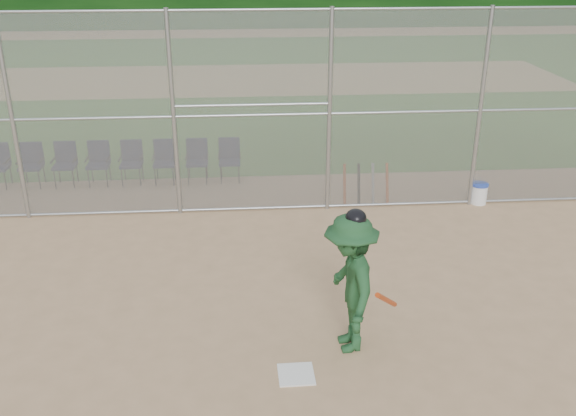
{
  "coord_description": "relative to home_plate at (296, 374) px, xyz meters",
  "views": [
    {
      "loc": [
        -0.74,
        -7.07,
        5.19
      ],
      "look_at": [
        0.0,
        2.5,
        1.1
      ],
      "focal_mm": 40.0,
      "sensor_mm": 36.0,
      "label": 1
    }
  ],
  "objects": [
    {
      "name": "ground",
      "position": [
        0.12,
        0.38,
        -0.01
      ],
      "size": [
        100.0,
        100.0,
        0.0
      ],
      "primitive_type": "plane",
      "color": "tan",
      "rests_on": "ground"
    },
    {
      "name": "grass_strip",
      "position": [
        0.12,
        18.38,
        -0.0
      ],
      "size": [
        100.0,
        100.0,
        0.0
      ],
      "primitive_type": "plane",
      "color": "#285D1C",
      "rests_on": "ground"
    },
    {
      "name": "dirt_patch_far",
      "position": [
        0.12,
        18.38,
        -0.0
      ],
      "size": [
        24.0,
        24.0,
        0.0
      ],
      "primitive_type": "plane",
      "color": "tan",
      "rests_on": "ground"
    },
    {
      "name": "backstop_fence",
      "position": [
        0.12,
        5.38,
        2.06
      ],
      "size": [
        16.09,
        0.09,
        4.0
      ],
      "color": "gray",
      "rests_on": "ground"
    },
    {
      "name": "home_plate",
      "position": [
        0.0,
        0.0,
        0.0
      ],
      "size": [
        0.47,
        0.47,
        0.02
      ],
      "primitive_type": "cube",
      "rotation": [
        0.0,
        0.0,
        0.02
      ],
      "color": "white",
      "rests_on": "ground"
    },
    {
      "name": "batter_at_plate",
      "position": [
        0.76,
        0.58,
        0.97
      ],
      "size": [
        1.03,
        1.37,
        2.04
      ],
      "color": "#1E4B27",
      "rests_on": "ground"
    },
    {
      "name": "water_cooler",
      "position": [
        4.32,
        5.41,
        0.21
      ],
      "size": [
        0.35,
        0.35,
        0.44
      ],
      "color": "white",
      "rests_on": "ground"
    },
    {
      "name": "spare_bats",
      "position": [
        1.96,
        5.65,
        0.41
      ],
      "size": [
        0.96,
        0.33,
        0.84
      ],
      "color": "#D84C14",
      "rests_on": "ground"
    },
    {
      "name": "chair_1",
      "position": [
        -5.28,
        7.15,
        0.47
      ],
      "size": [
        0.54,
        0.52,
        0.96
      ],
      "primitive_type": null,
      "color": "black",
      "rests_on": "ground"
    },
    {
      "name": "chair_2",
      "position": [
        -4.55,
        7.15,
        0.47
      ],
      "size": [
        0.54,
        0.52,
        0.96
      ],
      "primitive_type": null,
      "color": "black",
      "rests_on": "ground"
    },
    {
      "name": "chair_3",
      "position": [
        -3.81,
        7.15,
        0.47
      ],
      "size": [
        0.54,
        0.52,
        0.96
      ],
      "primitive_type": null,
      "color": "black",
      "rests_on": "ground"
    },
    {
      "name": "chair_4",
      "position": [
        -3.08,
        7.15,
        0.47
      ],
      "size": [
        0.54,
        0.52,
        0.96
      ],
      "primitive_type": null,
      "color": "black",
      "rests_on": "ground"
    },
    {
      "name": "chair_5",
      "position": [
        -2.35,
        7.15,
        0.47
      ],
      "size": [
        0.54,
        0.52,
        0.96
      ],
      "primitive_type": null,
      "color": "black",
      "rests_on": "ground"
    },
    {
      "name": "chair_6",
      "position": [
        -1.62,
        7.15,
        0.47
      ],
      "size": [
        0.54,
        0.52,
        0.96
      ],
      "primitive_type": null,
      "color": "black",
      "rests_on": "ground"
    },
    {
      "name": "chair_7",
      "position": [
        -0.88,
        7.15,
        0.47
      ],
      "size": [
        0.54,
        0.52,
        0.96
      ],
      "primitive_type": null,
      "color": "black",
      "rests_on": "ground"
    }
  ]
}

